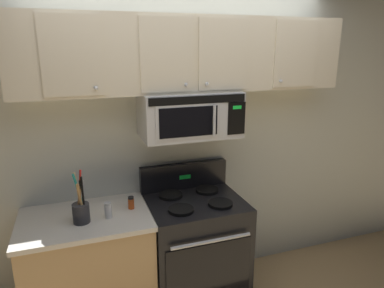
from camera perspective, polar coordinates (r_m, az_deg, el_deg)
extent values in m
cube|color=silver|center=(2.99, -1.90, 1.47)|extent=(5.20, 0.10, 2.70)
cube|color=black|center=(3.02, 0.46, -17.01)|extent=(0.76, 0.64, 0.90)
cube|color=black|center=(2.78, 2.88, -20.60)|extent=(0.67, 0.01, 0.52)
cylinder|color=#B7BABF|center=(2.59, 3.23, -15.60)|extent=(0.61, 0.03, 0.03)
cube|color=black|center=(3.01, -1.36, -5.19)|extent=(0.76, 0.07, 0.22)
cube|color=#19D83F|center=(2.98, -1.14, -5.42)|extent=(0.10, 0.00, 0.04)
cylinder|color=black|center=(2.63, -1.81, -10.71)|extent=(0.19, 0.19, 0.02)
cylinder|color=black|center=(2.74, 4.69, -9.70)|extent=(0.19, 0.19, 0.02)
cylinder|color=black|center=(2.88, -3.51, -8.36)|extent=(0.19, 0.19, 0.02)
cylinder|color=black|center=(2.97, 2.49, -7.53)|extent=(0.19, 0.19, 0.02)
cube|color=#B7BABF|center=(2.71, -0.39, 4.88)|extent=(0.76, 0.39, 0.35)
cube|color=black|center=(2.50, 1.10, 7.23)|extent=(0.73, 0.01, 0.06)
cube|color=#B7BABF|center=(2.50, -0.54, 3.64)|extent=(0.49, 0.01, 0.25)
cube|color=black|center=(2.50, -0.53, 3.63)|extent=(0.44, 0.01, 0.22)
cube|color=black|center=(2.65, 7.30, 4.17)|extent=(0.14, 0.01, 0.25)
cube|color=#19D83F|center=(2.63, 7.41, 5.97)|extent=(0.07, 0.00, 0.03)
cylinder|color=#B7BABF|center=(2.55, 3.68, 3.81)|extent=(0.02, 0.02, 0.23)
cube|color=beige|center=(2.69, -0.62, 14.46)|extent=(2.50, 0.33, 0.55)
cube|color=beige|center=(2.38, -19.06, 13.47)|extent=(0.38, 0.01, 0.51)
sphere|color=#B7BABF|center=(2.38, -15.46, 8.80)|extent=(0.03, 0.03, 0.03)
cube|color=beige|center=(2.46, -4.08, 14.31)|extent=(0.38, 0.01, 0.51)
sphere|color=#B7BABF|center=(2.50, -0.99, 9.66)|extent=(0.03, 0.03, 0.03)
cube|color=beige|center=(2.61, 5.15, 14.36)|extent=(0.38, 0.01, 0.51)
sphere|color=#B7BABF|center=(2.56, 2.47, 9.77)|extent=(0.03, 0.03, 0.03)
cube|color=beige|center=(2.92, 16.66, 13.92)|extent=(0.38, 0.01, 0.51)
sphere|color=#B7BABF|center=(2.84, 14.34, 9.91)|extent=(0.03, 0.03, 0.03)
cube|color=tan|center=(2.92, -16.34, -19.51)|extent=(0.90, 0.62, 0.86)
cube|color=beige|center=(2.69, -17.09, -11.61)|extent=(0.93, 0.65, 0.03)
cylinder|color=#2D2D33|center=(2.58, -17.69, -10.73)|extent=(0.12, 0.12, 0.14)
cylinder|color=teal|center=(2.52, -18.02, -7.61)|extent=(0.07, 0.05, 0.29)
cylinder|color=silver|center=(2.55, -17.74, -8.06)|extent=(0.06, 0.03, 0.23)
cylinder|color=#A87A47|center=(2.52, -17.90, -8.42)|extent=(0.04, 0.08, 0.23)
cylinder|color=red|center=(2.53, -17.85, -7.40)|extent=(0.04, 0.05, 0.30)
cylinder|color=olive|center=(2.54, -17.93, -8.21)|extent=(0.06, 0.06, 0.23)
cylinder|color=black|center=(2.52, -17.43, -7.97)|extent=(0.02, 0.05, 0.26)
cylinder|color=black|center=(2.54, -17.91, -8.14)|extent=(0.04, 0.03, 0.23)
cylinder|color=tan|center=(2.52, -18.04, -7.69)|extent=(0.06, 0.07, 0.29)
cylinder|color=white|center=(2.59, -13.55, -10.66)|extent=(0.05, 0.05, 0.10)
cylinder|color=#B7BABF|center=(2.57, -13.64, -9.48)|extent=(0.05, 0.05, 0.02)
cylinder|color=#C64C19|center=(2.70, -9.93, -9.58)|extent=(0.05, 0.05, 0.08)
cylinder|color=black|center=(2.68, -9.98, -8.66)|extent=(0.04, 0.04, 0.02)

